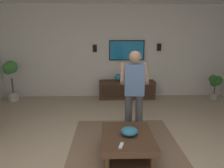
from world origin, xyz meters
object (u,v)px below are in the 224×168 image
at_px(person_standing, 134,89).
at_px(remote_white, 121,145).
at_px(coffee_table, 127,141).
at_px(potted_plant_tall, 11,75).
at_px(vase_round, 118,77).
at_px(bowl, 129,131).
at_px(wall_speaker_left, 159,47).
at_px(tv, 127,50).
at_px(potted_plant_short, 215,82).
at_px(media_console, 127,90).
at_px(wall_speaker_right, 95,48).

xyz_separation_m(person_standing, remote_white, (-1.15, 0.32, -0.52)).
bearing_deg(coffee_table, potted_plant_tall, 45.21).
distance_m(potted_plant_tall, remote_white, 4.53).
bearing_deg(remote_white, vase_round, 13.25).
bearing_deg(bowl, wall_speaker_left, -20.01).
bearing_deg(wall_speaker_left, tv, 90.75).
relative_size(tv, potted_plant_short, 1.43).
xyz_separation_m(tv, remote_white, (-3.86, 0.44, -1.05)).
relative_size(media_console, vase_round, 7.73).
bearing_deg(bowl, coffee_table, 91.61).
distance_m(media_console, vase_round, 0.47).
distance_m(media_console, wall_speaker_left, 1.64).
bearing_deg(person_standing, bowl, 172.84).
distance_m(media_console, remote_white, 3.65).
bearing_deg(potted_plant_short, remote_white, 138.18).
height_order(potted_plant_tall, vase_round, potted_plant_tall).
height_order(coffee_table, potted_plant_tall, potted_plant_tall).
bearing_deg(person_standing, tv, 2.52).
distance_m(potted_plant_tall, wall_speaker_left, 4.48).
bearing_deg(coffee_table, wall_speaker_right, 10.64).
relative_size(vase_round, wall_speaker_right, 1.00).
xyz_separation_m(coffee_table, person_standing, (0.81, -0.20, 0.64)).
distance_m(coffee_table, media_console, 3.29).
height_order(potted_plant_short, wall_speaker_right, wall_speaker_right).
bearing_deg(tv, media_console, 0.00).
relative_size(bowl, remote_white, 1.75).
xyz_separation_m(bowl, remote_white, (-0.35, 0.15, -0.05)).
distance_m(potted_plant_short, vase_round, 2.92).
distance_m(person_standing, remote_white, 1.30).
height_order(person_standing, wall_speaker_left, wall_speaker_left).
bearing_deg(person_standing, potted_plant_short, -45.36).
height_order(potted_plant_short, bowl, potted_plant_short).
xyz_separation_m(vase_round, wall_speaker_right, (0.22, 0.71, 0.86)).
bearing_deg(bowl, vase_round, -0.30).
xyz_separation_m(potted_plant_tall, bowl, (-3.06, -3.11, -0.34)).
distance_m(wall_speaker_left, wall_speaker_right, 1.98).
distance_m(tv, potted_plant_short, 2.83).
relative_size(remote_white, vase_round, 0.68).
bearing_deg(vase_round, person_standing, -176.46).
bearing_deg(wall_speaker_right, person_standing, -162.36).
distance_m(potted_plant_tall, potted_plant_short, 6.04).
relative_size(person_standing, vase_round, 7.45).
height_order(remote_white, wall_speaker_left, wall_speaker_left).
relative_size(wall_speaker_left, wall_speaker_right, 1.00).
distance_m(media_console, potted_plant_tall, 3.44).
xyz_separation_m(coffee_table, media_console, (3.27, -0.32, -0.02)).
xyz_separation_m(tv, wall_speaker_left, (0.01, -1.00, 0.09)).
bearing_deg(potted_plant_tall, vase_round, -85.45).
bearing_deg(bowl, person_standing, -12.07).
distance_m(remote_white, vase_round, 3.66).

